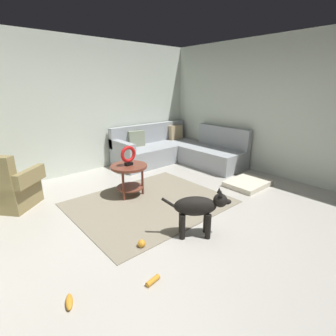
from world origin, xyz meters
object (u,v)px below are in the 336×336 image
object	(u,v)px
sectional_couch	(177,151)
torus_sculpture	(128,155)
dog_toy_rope	(153,281)
dog_toy_bone	(69,302)
side_table	(129,172)
dog_toy_ball	(142,244)
armchair	(9,188)
dog_bed_mat	(248,183)
dog	(199,208)

from	to	relation	value
sectional_couch	torus_sculpture	distance (m)	2.14
dog_toy_rope	dog_toy_bone	world-z (taller)	dog_toy_bone
dog_toy_rope	dog_toy_bone	distance (m)	0.75
side_table	dog_toy_bone	world-z (taller)	side_table
torus_sculpture	dog_toy_ball	size ratio (longest dim) A/B	3.49
sectional_couch	dog_toy_bone	bearing A→B (deg)	-145.57
sectional_couch	torus_sculpture	world-z (taller)	sectional_couch
dog_toy_ball	dog_toy_bone	world-z (taller)	dog_toy_ball
side_table	armchair	bearing A→B (deg)	153.31
side_table	dog_toy_rope	size ratio (longest dim) A/B	3.84
dog_bed_mat	dog_toy_ball	size ratio (longest dim) A/B	8.56
armchair	dog_toy_bone	world-z (taller)	armchair
dog_toy_ball	dog_toy_rope	distance (m)	0.58
armchair	dog_toy_bone	size ratio (longest dim) A/B	5.54
dog	dog_toy_bone	distance (m)	1.65
torus_sculpture	dog_toy_bone	world-z (taller)	torus_sculpture
dog_toy_bone	torus_sculpture	bearing A→B (deg)	43.67
dog_bed_mat	dog	bearing A→B (deg)	-165.61
armchair	dog_toy_rope	distance (m)	2.74
side_table	torus_sculpture	bearing A→B (deg)	-86.42
torus_sculpture	dog_toy_bone	bearing A→B (deg)	-136.33
armchair	dog_toy_rope	xyz separation A→B (m)	(0.67, -2.65, -0.30)
armchair	dog_toy_ball	distance (m)	2.33
dog_toy_bone	dog	bearing A→B (deg)	-0.24
side_table	dog_toy_bone	xyz separation A→B (m)	(-1.64, -1.56, -0.39)
sectional_couch	side_table	world-z (taller)	sectional_couch
dog	torus_sculpture	bearing A→B (deg)	-141.16
sectional_couch	dog_bed_mat	bearing A→B (deg)	-90.16
sectional_couch	dog_toy_ball	size ratio (longest dim) A/B	24.07
armchair	dog_toy_ball	bearing A→B (deg)	-17.95
dog	armchair	bearing A→B (deg)	-106.60
sectional_couch	dog_toy_ball	bearing A→B (deg)	-140.11
sectional_couch	dog_bed_mat	distance (m)	1.96
armchair	dog_toy_bone	distance (m)	2.39
sectional_couch	torus_sculpture	xyz separation A→B (m)	(-1.91, -0.87, 0.42)
side_table	dog	bearing A→B (deg)	-90.80
dog	dog_toy_ball	xyz separation A→B (m)	(-0.68, 0.26, -0.33)
dog_bed_mat	sectional_couch	bearing A→B (deg)	89.84
armchair	dog	world-z (taller)	armchair
dog_toy_bone	side_table	bearing A→B (deg)	43.67
side_table	torus_sculpture	size ratio (longest dim) A/B	1.84
side_table	dog_bed_mat	distance (m)	2.21
side_table	dog_bed_mat	bearing A→B (deg)	-29.50
dog_bed_mat	dog	world-z (taller)	dog
dog_toy_ball	dog_toy_rope	bearing A→B (deg)	-114.97
armchair	dog_bed_mat	distance (m)	4.00
side_table	dog	size ratio (longest dim) A/B	0.87
side_table	dog_bed_mat	world-z (taller)	side_table
dog_toy_ball	torus_sculpture	bearing A→B (deg)	61.97
torus_sculpture	dog_toy_ball	bearing A→B (deg)	-118.03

